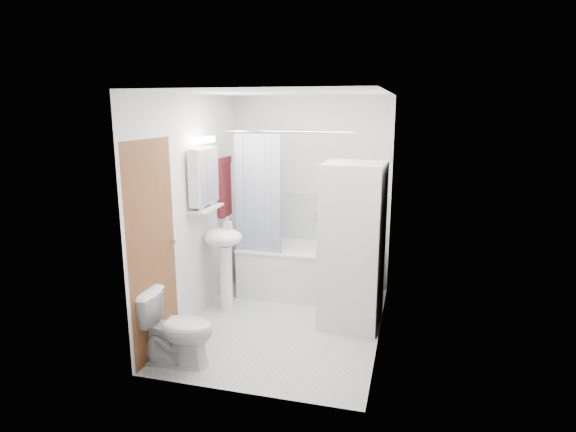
% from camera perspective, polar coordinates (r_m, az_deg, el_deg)
% --- Properties ---
extents(floor, '(2.60, 2.60, 0.00)m').
position_cam_1_polar(floor, '(5.26, -0.51, -12.74)').
color(floor, silver).
rests_on(floor, ground).
extents(room_walls, '(2.60, 2.60, 2.60)m').
position_cam_1_polar(room_walls, '(4.81, -0.55, 3.46)').
color(room_walls, white).
rests_on(room_walls, ground).
extents(wainscot, '(1.98, 2.58, 2.58)m').
position_cam_1_polar(wainscot, '(5.30, 0.32, -5.54)').
color(wainscot, white).
rests_on(wainscot, ground).
extents(door, '(0.05, 2.00, 2.00)m').
position_cam_1_polar(door, '(4.77, -13.43, -2.98)').
color(door, brown).
rests_on(door, ground).
extents(bathtub, '(1.57, 0.74, 0.60)m').
position_cam_1_polar(bathtub, '(5.96, 2.06, -6.19)').
color(bathtub, white).
rests_on(bathtub, ground).
extents(tub_spout, '(0.04, 0.12, 0.04)m').
position_cam_1_polar(tub_spout, '(6.07, 4.64, -0.10)').
color(tub_spout, silver).
rests_on(tub_spout, room_walls).
extents(curtain_rod, '(1.75, 0.02, 0.02)m').
position_cam_1_polar(curtain_rod, '(5.34, 1.44, 9.92)').
color(curtain_rod, silver).
rests_on(curtain_rod, room_walls).
extents(shower_curtain, '(0.55, 0.02, 1.45)m').
position_cam_1_polar(shower_curtain, '(5.56, -3.61, 2.23)').
color(shower_curtain, '#15214A').
rests_on(shower_curtain, curtain_rod).
extents(sink, '(0.44, 0.37, 1.04)m').
position_cam_1_polar(sink, '(5.44, -7.58, -4.03)').
color(sink, white).
rests_on(sink, ground).
extents(medicine_cabinet, '(0.13, 0.50, 0.71)m').
position_cam_1_polar(medicine_cabinet, '(5.20, -9.94, 4.85)').
color(medicine_cabinet, white).
rests_on(medicine_cabinet, room_walls).
extents(shelf, '(0.18, 0.54, 0.02)m').
position_cam_1_polar(shelf, '(5.26, -9.64, 0.90)').
color(shelf, silver).
rests_on(shelf, room_walls).
extents(shower_caddy, '(0.22, 0.06, 0.02)m').
position_cam_1_polar(shower_caddy, '(6.00, 5.13, 2.01)').
color(shower_caddy, silver).
rests_on(shower_caddy, room_walls).
extents(towel, '(0.07, 0.30, 0.74)m').
position_cam_1_polar(towel, '(5.84, -7.50, 3.57)').
color(towel, maroon).
rests_on(towel, room_walls).
extents(washer_dryer, '(0.65, 0.64, 1.73)m').
position_cam_1_polar(washer_dryer, '(5.04, 7.62, -3.49)').
color(washer_dryer, white).
rests_on(washer_dryer, ground).
extents(toilet, '(0.71, 0.43, 0.67)m').
position_cam_1_polar(toilet, '(4.52, -13.10, -12.85)').
color(toilet, white).
rests_on(toilet, ground).
extents(soap_pump, '(0.08, 0.17, 0.08)m').
position_cam_1_polar(soap_pump, '(5.38, -7.14, -1.49)').
color(soap_pump, gray).
rests_on(soap_pump, sink).
extents(shelf_bottle, '(0.07, 0.18, 0.07)m').
position_cam_1_polar(shelf_bottle, '(5.11, -10.35, 1.09)').
color(shelf_bottle, gray).
rests_on(shelf_bottle, shelf).
extents(shelf_cup, '(0.10, 0.09, 0.10)m').
position_cam_1_polar(shelf_cup, '(5.35, -9.14, 1.82)').
color(shelf_cup, gray).
rests_on(shelf_cup, shelf).
extents(shampoo_a, '(0.13, 0.17, 0.13)m').
position_cam_1_polar(shampoo_a, '(5.98, 5.87, 2.69)').
color(shampoo_a, gray).
rests_on(shampoo_a, shower_caddy).
extents(shampoo_b, '(0.08, 0.21, 0.08)m').
position_cam_1_polar(shampoo_b, '(5.97, 7.01, 2.39)').
color(shampoo_b, navy).
rests_on(shampoo_b, shower_caddy).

